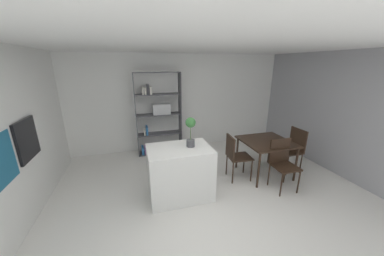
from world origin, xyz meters
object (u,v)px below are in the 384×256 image
at_px(open_bookshelf, 158,113).
at_px(dining_chair_island_side, 235,154).
at_px(built_in_oven, 27,139).
at_px(dining_chair_window_side, 293,146).
at_px(kitchen_island, 180,172).
at_px(dining_table, 266,144).
at_px(dining_chair_near, 282,160).
at_px(potted_plant_on_island, 191,129).

xyz_separation_m(open_bookshelf, dining_chair_island_side, (1.32, -1.76, -0.53)).
relative_size(built_in_oven, dining_chair_island_side, 0.65).
relative_size(built_in_oven, dining_chair_window_side, 0.64).
relative_size(built_in_oven, kitchen_island, 0.56).
relative_size(open_bookshelf, dining_chair_window_side, 2.21).
bearing_deg(built_in_oven, dining_table, -0.69).
distance_m(dining_chair_near, dining_chair_island_side, 0.88).
bearing_deg(open_bookshelf, kitchen_island, -86.80).
relative_size(open_bookshelf, dining_table, 2.16).
xyz_separation_m(dining_chair_near, dining_chair_window_side, (0.71, 0.50, -0.00)).
xyz_separation_m(kitchen_island, potted_plant_on_island, (0.20, 0.02, 0.77)).
relative_size(dining_chair_near, dining_chair_island_side, 1.01).
height_order(potted_plant_on_island, dining_table, potted_plant_on_island).
bearing_deg(open_bookshelf, built_in_oven, -141.30).
bearing_deg(dining_table, open_bookshelf, 138.81).
height_order(kitchen_island, open_bookshelf, open_bookshelf).
bearing_deg(dining_chair_near, kitchen_island, 173.39).
height_order(potted_plant_on_island, dining_chair_near, potted_plant_on_island).
relative_size(kitchen_island, dining_table, 1.11).
bearing_deg(built_in_oven, dining_chair_window_side, -0.58).
height_order(built_in_oven, kitchen_island, built_in_oven).
distance_m(potted_plant_on_island, dining_chair_island_side, 1.23).
bearing_deg(kitchen_island, potted_plant_on_island, 4.44).
height_order(dining_table, dining_chair_window_side, dining_chair_window_side).
xyz_separation_m(open_bookshelf, dining_chair_window_side, (2.74, -1.77, -0.52)).
bearing_deg(dining_chair_island_side, dining_chair_near, -120.43).
distance_m(built_in_oven, dining_chair_window_side, 4.93).
height_order(potted_plant_on_island, dining_chair_island_side, potted_plant_on_island).
bearing_deg(kitchen_island, built_in_oven, 172.87).
xyz_separation_m(built_in_oven, kitchen_island, (2.26, -0.28, -0.76)).
relative_size(dining_chair_near, dining_chair_window_side, 1.00).
bearing_deg(open_bookshelf, dining_chair_island_side, -53.28).
bearing_deg(potted_plant_on_island, dining_chair_window_side, 5.14).
bearing_deg(potted_plant_on_island, dining_chair_island_side, 12.77).
bearing_deg(dining_table, dining_chair_island_side, 179.25).
xyz_separation_m(dining_chair_near, dining_chair_island_side, (-0.71, 0.51, -0.01)).
xyz_separation_m(kitchen_island, dining_chair_near, (1.92, -0.27, 0.10)).
relative_size(kitchen_island, potted_plant_on_island, 2.10).
bearing_deg(open_bookshelf, dining_table, -41.19).
bearing_deg(kitchen_island, dining_chair_near, -8.02).
height_order(built_in_oven, open_bookshelf, open_bookshelf).
height_order(built_in_oven, dining_chair_island_side, built_in_oven).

